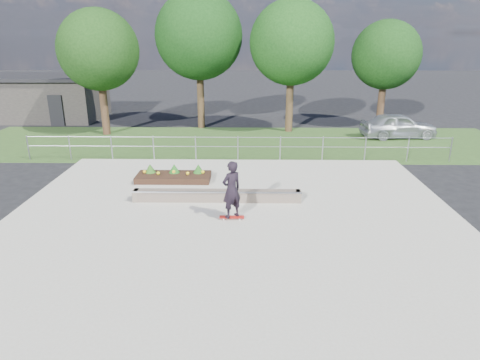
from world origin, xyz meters
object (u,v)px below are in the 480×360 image
(grind_ledge, at_px, (217,196))
(parked_car, at_px, (398,126))
(skateboarder, at_px, (232,190))
(planter_bed, at_px, (174,176))

(grind_ledge, distance_m, parked_car, 14.17)
(grind_ledge, bearing_deg, skateboarder, -69.35)
(grind_ledge, bearing_deg, parked_car, 46.15)
(skateboarder, bearing_deg, planter_bed, 123.00)
(planter_bed, height_order, parked_car, parked_car)
(skateboarder, xyz_separation_m, parked_car, (9.22, 11.77, -0.35))
(planter_bed, distance_m, skateboarder, 4.70)
(planter_bed, bearing_deg, skateboarder, -57.00)
(grind_ledge, xyz_separation_m, planter_bed, (-1.93, 2.31, -0.02))
(planter_bed, height_order, skateboarder, skateboarder)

